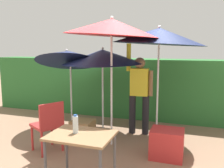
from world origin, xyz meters
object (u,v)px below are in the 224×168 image
object	(u,v)px
umbrella_navy	(112,27)
chair_plastic	(49,124)
crate_cardboard	(83,130)
bottle_water	(75,124)
umbrella_rainbow	(103,57)
person_vendor	(139,90)
umbrella_orange	(68,57)
cooler_box	(167,144)
umbrella_yellow	(159,36)
folding_table	(81,141)

from	to	relation	value
umbrella_navy	chair_plastic	world-z (taller)	umbrella_navy
umbrella_navy	crate_cardboard	size ratio (longest dim) A/B	5.75
umbrella_navy	bottle_water	size ratio (longest dim) A/B	9.81
umbrella_rainbow	person_vendor	world-z (taller)	person_vendor
umbrella_orange	bottle_water	bearing A→B (deg)	-59.57
umbrella_rainbow	person_vendor	bearing A→B (deg)	6.72
umbrella_rainbow	umbrella_navy	size ratio (longest dim) A/B	0.77
umbrella_navy	cooler_box	distance (m)	2.19
chair_plastic	cooler_box	distance (m)	2.02
umbrella_yellow	crate_cardboard	world-z (taller)	umbrella_yellow
umbrella_rainbow	umbrella_navy	xyz separation A→B (m)	(0.42, -0.65, 0.54)
umbrella_rainbow	crate_cardboard	xyz separation A→B (m)	(-0.20, -0.60, -1.42)
umbrella_orange	chair_plastic	xyz separation A→B (m)	(0.32, -1.34, -1.09)
person_vendor	crate_cardboard	size ratio (longest dim) A/B	4.59
umbrella_rainbow	cooler_box	world-z (taller)	umbrella_rainbow
umbrella_yellow	folding_table	world-z (taller)	umbrella_yellow
umbrella_orange	crate_cardboard	distance (m)	1.66
umbrella_yellow	umbrella_navy	xyz separation A→B (m)	(-0.75, -0.59, 0.14)
chair_plastic	folding_table	xyz separation A→B (m)	(1.02, -0.82, 0.13)
cooler_box	umbrella_navy	bearing A→B (deg)	166.83
umbrella_rainbow	umbrella_yellow	distance (m)	1.24
chair_plastic	folding_table	distance (m)	1.31
cooler_box	crate_cardboard	size ratio (longest dim) A/B	1.29
person_vendor	bottle_water	world-z (taller)	person_vendor
umbrella_navy	folding_table	world-z (taller)	umbrella_navy
crate_cardboard	person_vendor	bearing A→B (deg)	35.31
umbrella_navy	cooler_box	bearing A→B (deg)	-13.17
umbrella_rainbow	folding_table	distance (m)	2.40
umbrella_yellow	umbrella_rainbow	bearing A→B (deg)	177.23
umbrella_orange	crate_cardboard	xyz separation A→B (m)	(0.62, -0.62, -1.41)
umbrella_rainbow	bottle_water	bearing A→B (deg)	-78.24
umbrella_rainbow	chair_plastic	xyz separation A→B (m)	(-0.49, -1.32, -1.10)
crate_cardboard	umbrella_orange	bearing A→B (deg)	134.75
umbrella_orange	umbrella_navy	size ratio (longest dim) A/B	0.85
crate_cardboard	chair_plastic	bearing A→B (deg)	-112.13
umbrella_rainbow	folding_table	xyz separation A→B (m)	(0.52, -2.14, -0.97)
umbrella_orange	chair_plastic	bearing A→B (deg)	-76.48
umbrella_yellow	person_vendor	size ratio (longest dim) A/B	1.18
person_vendor	chair_plastic	size ratio (longest dim) A/B	2.11
umbrella_navy	chair_plastic	distance (m)	1.99
bottle_water	umbrella_orange	bearing A→B (deg)	120.43
cooler_box	umbrella_orange	bearing A→B (deg)	158.13
chair_plastic	person_vendor	bearing A→B (deg)	48.08
umbrella_rainbow	crate_cardboard	size ratio (longest dim) A/B	4.41
cooler_box	folding_table	distance (m)	1.61
crate_cardboard	bottle_water	xyz separation A→B (m)	(0.64, -1.52, 0.65)
person_vendor	chair_plastic	xyz separation A→B (m)	(-1.27, -1.41, -0.42)
folding_table	umbrella_navy	bearing A→B (deg)	93.94
crate_cardboard	bottle_water	world-z (taller)	bottle_water
folding_table	cooler_box	bearing A→B (deg)	53.06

